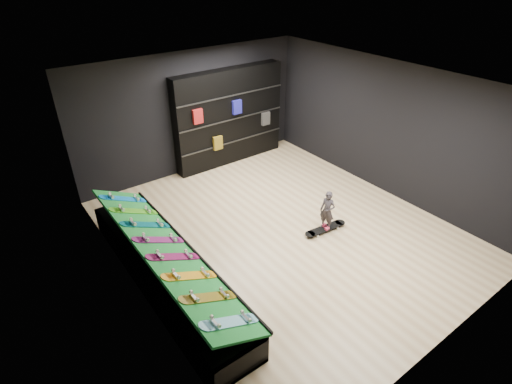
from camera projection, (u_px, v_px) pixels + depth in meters
floor at (281, 230)px, 8.19m from camera, size 6.00×7.00×0.01m
ceiling at (287, 85)px, 6.64m from camera, size 6.00×7.00×0.01m
wall_back at (192, 113)px, 9.82m from camera, size 6.00×0.02×3.00m
wall_front at (463, 268)px, 5.01m from camera, size 6.00×0.02×3.00m
wall_left at (128, 221)px, 5.88m from camera, size 0.02×7.00×3.00m
wall_right at (386, 129)px, 8.94m from camera, size 0.02×7.00×3.00m
display_rack at (166, 272)px, 6.75m from camera, size 0.90×4.50×0.50m
turf_ramp at (166, 250)px, 6.54m from camera, size 0.92×4.50×0.46m
back_shelving at (229, 117)px, 10.32m from camera, size 3.09×0.36×2.47m
floor_skateboard at (325, 229)px, 8.13m from camera, size 1.00×0.32×0.09m
child at (327, 217)px, 7.98m from camera, size 0.19×0.22×0.50m
display_board_0 at (230, 322)px, 5.23m from camera, size 0.93×0.22×0.50m
display_board_1 at (209, 297)px, 5.60m from camera, size 0.93×0.22×0.50m
display_board_2 at (190, 276)px, 5.97m from camera, size 0.93×0.22×0.50m
display_board_3 at (174, 257)px, 6.35m from camera, size 0.93×0.22×0.50m
display_board_4 at (159, 240)px, 6.72m from camera, size 0.93×0.22×0.50m
display_board_5 at (146, 225)px, 7.09m from camera, size 0.93×0.22×0.50m
display_board_6 at (134, 211)px, 7.47m from camera, size 0.93×0.22×0.50m
display_board_7 at (123, 199)px, 7.84m from camera, size 0.93×0.22×0.50m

